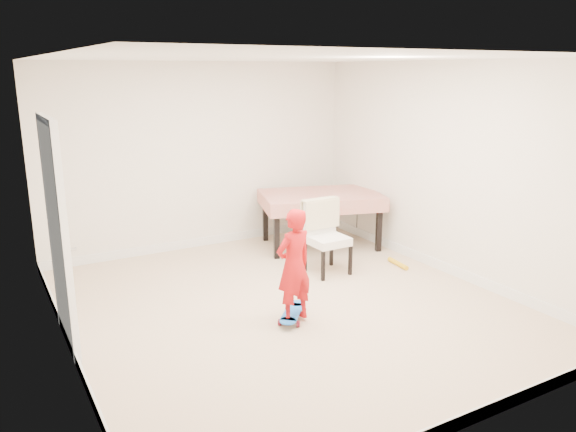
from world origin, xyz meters
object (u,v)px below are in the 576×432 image
skateboard (292,315)px  child (294,269)px  dining_table (320,220)px  dining_chair (328,238)px

skateboard → child: (-0.03, -0.07, 0.53)m
dining_table → dining_chair: (-0.54, -1.00, 0.07)m
dining_chair → skateboard: size_ratio=1.55×
dining_table → dining_chair: 1.14m
dining_chair → dining_table: bearing=60.7°
skateboard → dining_chair: bearing=-5.7°
dining_chair → child: size_ratio=0.80×
dining_table → skateboard: 2.56m
dining_table → child: 2.62m
dining_table → skateboard: size_ratio=2.77×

